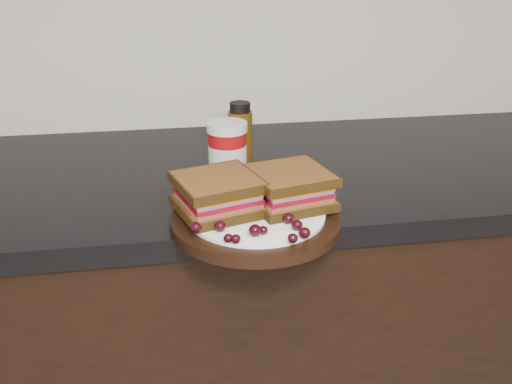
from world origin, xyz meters
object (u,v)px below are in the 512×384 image
plate (256,220)px  oil_bottle (240,136)px  condiment_jar (227,151)px  sandwich_left (218,194)px

plate → oil_bottle: 0.28m
condiment_jar → sandwich_left: bearing=-101.2°
plate → condiment_jar: bearing=95.8°
sandwich_left → oil_bottle: bearing=57.6°
sandwich_left → plate: bearing=-32.4°
sandwich_left → oil_bottle: 0.26m
condiment_jar → oil_bottle: oil_bottle is taller
plate → condiment_jar: 0.22m
oil_bottle → plate: bearing=-92.5°
plate → sandwich_left: sandwich_left is taller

